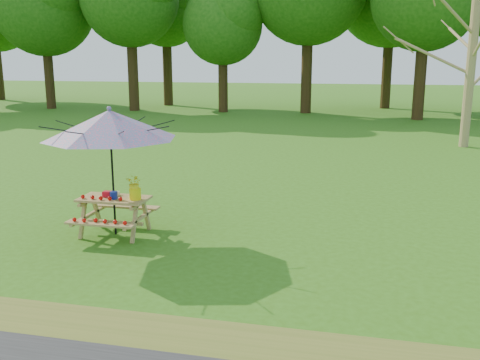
# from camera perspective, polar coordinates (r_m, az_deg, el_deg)

# --- Properties ---
(ground) EXTENTS (120.00, 120.00, 0.00)m
(ground) POSITION_cam_1_polar(r_m,az_deg,el_deg) (10.09, -21.89, -5.68)
(ground) COLOR #356713
(ground) RESTS_ON ground
(picnic_table) EXTENTS (1.20, 1.32, 0.67)m
(picnic_table) POSITION_cam_1_polar(r_m,az_deg,el_deg) (9.67, -13.21, -3.81)
(picnic_table) COLOR #A07A48
(picnic_table) RESTS_ON ground
(patio_umbrella) EXTENTS (2.61, 2.61, 2.26)m
(patio_umbrella) POSITION_cam_1_polar(r_m,az_deg,el_deg) (9.35, -13.71, 5.76)
(patio_umbrella) COLOR black
(patio_umbrella) RESTS_ON ground
(produce_bins) EXTENTS (0.32, 0.35, 0.13)m
(produce_bins) POSITION_cam_1_polar(r_m,az_deg,el_deg) (9.60, -13.51, -1.51)
(produce_bins) COLOR red
(produce_bins) RESTS_ON picnic_table
(tomatoes_row) EXTENTS (0.77, 0.13, 0.07)m
(tomatoes_row) POSITION_cam_1_polar(r_m,az_deg,el_deg) (9.49, -14.60, -1.84)
(tomatoes_row) COLOR red
(tomatoes_row) RESTS_ON picnic_table
(flower_bucket) EXTENTS (0.30, 0.27, 0.44)m
(flower_bucket) POSITION_cam_1_polar(r_m,az_deg,el_deg) (9.33, -11.15, -0.65)
(flower_bucket) COLOR #FFF00D
(flower_bucket) RESTS_ON picnic_table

